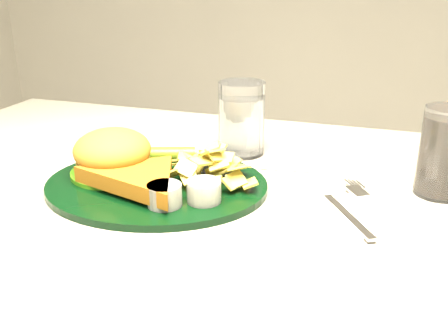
# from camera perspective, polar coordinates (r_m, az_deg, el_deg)

# --- Properties ---
(dinner_plate) EXTENTS (0.35, 0.31, 0.07)m
(dinner_plate) POSITION_cam_1_polar(r_m,az_deg,el_deg) (0.70, -7.82, 0.36)
(dinner_plate) COLOR black
(dinner_plate) RESTS_ON table
(water_glass) EXTENTS (0.10, 0.10, 0.12)m
(water_glass) POSITION_cam_1_polar(r_m,az_deg,el_deg) (0.82, 2.01, 5.68)
(water_glass) COLOR white
(water_glass) RESTS_ON table
(cola_glass) EXTENTS (0.08, 0.08, 0.12)m
(cola_glass) POSITION_cam_1_polar(r_m,az_deg,el_deg) (0.73, 23.94, 1.66)
(cola_glass) COLOR black
(cola_glass) RESTS_ON table
(fork_napkin) EXTENTS (0.19, 0.20, 0.01)m
(fork_napkin) POSITION_cam_1_polar(r_m,az_deg,el_deg) (0.64, 14.05, -5.01)
(fork_napkin) COLOR silver
(fork_napkin) RESTS_ON table
(wrapped_straw) EXTENTS (0.21, 0.10, 0.01)m
(wrapped_straw) POSITION_cam_1_polar(r_m,az_deg,el_deg) (0.78, 3.09, 0.20)
(wrapped_straw) COLOR white
(wrapped_straw) RESTS_ON table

